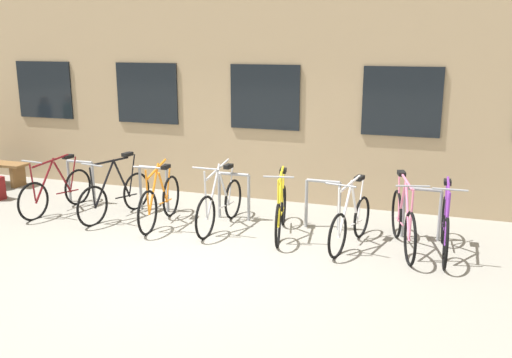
# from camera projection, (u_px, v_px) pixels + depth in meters

# --- Properties ---
(ground_plane) EXTENTS (42.00, 42.00, 0.00)m
(ground_plane) POSITION_uv_depth(u_px,v_px,m) (192.00, 261.00, 7.55)
(ground_plane) COLOR gray
(storefront_building) EXTENTS (28.00, 7.65, 5.99)m
(storefront_building) POSITION_uv_depth(u_px,v_px,m) (314.00, 37.00, 13.26)
(storefront_building) COLOR tan
(storefront_building) RESTS_ON ground
(bike_rack) EXTENTS (6.58, 0.05, 0.80)m
(bike_rack) POSITION_uv_depth(u_px,v_px,m) (234.00, 191.00, 9.22)
(bike_rack) COLOR gray
(bike_rack) RESTS_ON ground
(bicycle_maroon) EXTENTS (0.44, 1.70, 1.01)m
(bicycle_maroon) POSITION_uv_depth(u_px,v_px,m) (56.00, 191.00, 9.67)
(bicycle_maroon) COLOR black
(bicycle_maroon) RESTS_ON ground
(bicycle_yellow) EXTENTS (0.50, 1.65, 1.05)m
(bicycle_yellow) POSITION_uv_depth(u_px,v_px,m) (281.00, 211.00, 8.52)
(bicycle_yellow) COLOR black
(bicycle_yellow) RESTS_ON ground
(bicycle_white) EXTENTS (0.48, 1.58, 1.04)m
(bicycle_white) POSITION_uv_depth(u_px,v_px,m) (350.00, 222.00, 8.03)
(bicycle_white) COLOR black
(bicycle_white) RESTS_ON ground
(bicycle_silver) EXTENTS (0.44, 1.75, 1.10)m
(bicycle_silver) POSITION_uv_depth(u_px,v_px,m) (220.00, 204.00, 8.84)
(bicycle_silver) COLOR black
(bicycle_silver) RESTS_ON ground
(bicycle_black) EXTENTS (0.48, 1.71, 1.07)m
(bicycle_black) POSITION_uv_depth(u_px,v_px,m) (116.00, 195.00, 9.37)
(bicycle_black) COLOR black
(bicycle_black) RESTS_ON ground
(bicycle_orange) EXTENTS (0.44, 1.67, 1.07)m
(bicycle_orange) POSITION_uv_depth(u_px,v_px,m) (160.00, 201.00, 9.00)
(bicycle_orange) COLOR black
(bicycle_orange) RESTS_ON ground
(bicycle_pink) EXTENTS (0.58, 1.77, 1.09)m
(bicycle_pink) POSITION_uv_depth(u_px,v_px,m) (403.00, 222.00, 7.91)
(bicycle_pink) COLOR black
(bicycle_pink) RESTS_ON ground
(bicycle_purple) EXTENTS (0.44, 1.74, 1.08)m
(bicycle_purple) POSITION_uv_depth(u_px,v_px,m) (445.00, 227.00, 7.73)
(bicycle_purple) COLOR black
(bicycle_purple) RESTS_ON ground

